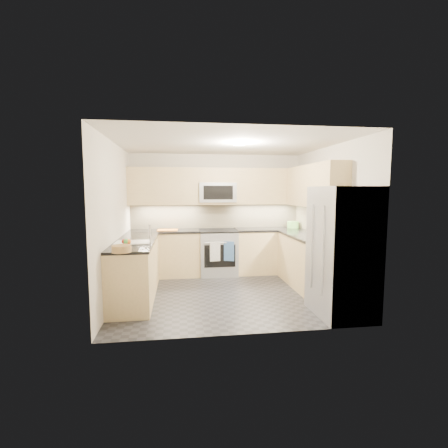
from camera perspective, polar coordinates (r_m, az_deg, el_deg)
floor at (r=5.65m, az=0.50°, el=-12.06°), size 3.60×3.20×0.00m
ceiling at (r=5.42m, az=0.52°, el=13.94°), size 3.60×3.20×0.02m
wall_back at (r=6.98m, az=-1.40°, el=1.88°), size 3.60×0.02×2.50m
wall_front at (r=3.83m, az=3.99°, el=-1.53°), size 3.60×0.02×2.50m
wall_left at (r=5.43m, az=-18.62°, el=0.40°), size 0.02×3.20×2.50m
wall_right at (r=5.93m, az=17.99°, el=0.86°), size 0.02×3.20×2.50m
base_cab_back_left at (r=6.75m, az=-10.37°, el=-5.21°), size 1.42×0.60×0.90m
base_cab_back_right at (r=7.00m, az=7.83°, el=-4.77°), size 1.42×0.60×0.90m
base_cab_right at (r=6.06m, az=14.55°, el=-6.59°), size 0.60×1.70×0.90m
base_cab_peninsula at (r=5.52m, az=-15.25°, el=-7.85°), size 0.60×2.00×0.90m
countertop_back_left at (r=6.67m, az=-10.44°, el=-1.25°), size 1.42×0.63×0.04m
countertop_back_right at (r=6.92m, az=7.89°, el=-0.95°), size 1.42×0.63×0.04m
countertop_right at (r=5.98m, az=14.67°, el=-2.19°), size 0.63×1.70×0.04m
countertop_peninsula at (r=5.43m, az=-15.39°, el=-3.02°), size 0.63×2.00×0.04m
upper_cab_back at (r=6.78m, az=-1.25°, el=6.62°), size 3.60×0.35×0.75m
upper_cab_right at (r=6.08m, az=15.54°, el=6.48°), size 0.35×1.95×0.75m
backsplash_back at (r=6.98m, az=-1.40°, el=1.43°), size 3.60×0.01×0.51m
backsplash_right at (r=6.34m, az=16.17°, el=0.73°), size 0.01×2.30×0.51m
gas_range at (r=6.76m, az=-1.07°, el=-5.05°), size 0.76×0.65×0.91m
range_cooktop at (r=6.69m, az=-1.08°, el=-1.18°), size 0.76×0.65×0.03m
oven_door_glass at (r=6.44m, az=-0.73°, el=-5.65°), size 0.62×0.02×0.45m
oven_handle at (r=6.37m, az=-0.71°, el=-3.31°), size 0.60×0.02×0.02m
microwave at (r=6.76m, az=-1.22°, el=5.57°), size 0.76×0.40×0.40m
microwave_door at (r=6.56m, az=-1.01°, el=5.55°), size 0.60×0.01×0.28m
refrigerator at (r=4.80m, az=20.06°, el=-4.58°), size 0.70×0.90×1.80m
fridge_handle_left at (r=4.47m, az=16.95°, el=-4.59°), size 0.02×0.02×1.20m
fridge_handle_right at (r=4.79m, az=15.15°, el=-3.83°), size 0.02×0.02×1.20m
sink_basin at (r=5.19m, az=-15.74°, el=-3.89°), size 0.52×0.38×0.16m
faucet at (r=5.13m, az=-12.92°, el=-1.67°), size 0.03×0.03×0.28m
utensil_bowl at (r=7.12m, az=12.03°, el=-0.11°), size 0.32×0.32×0.14m
cutting_board at (r=6.64m, az=-9.88°, el=-1.05°), size 0.42×0.30×0.01m
fruit_basket at (r=4.46m, az=-17.57°, el=-4.17°), size 0.29×0.29×0.09m
fruit_apple at (r=4.61m, az=-17.17°, el=-2.95°), size 0.06×0.06×0.06m
fruit_pear at (r=4.59m, az=-16.79°, el=-2.97°), size 0.08×0.08×0.08m
dish_towel_check at (r=6.37m, az=-1.59°, el=-4.87°), size 0.20×0.04×0.38m
dish_towel_blue at (r=6.41m, az=0.88°, el=-4.81°), size 0.20×0.09×0.39m
fruit_orange at (r=4.60m, az=-16.48°, el=-2.98°), size 0.08×0.08×0.08m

